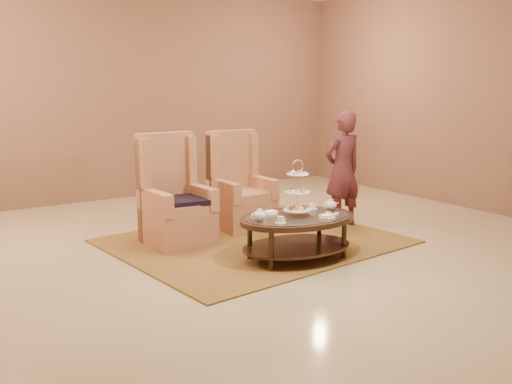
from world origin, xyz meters
TOP-DOWN VIEW (x-y plane):
  - ground at (0.00, 0.00)m, footprint 8.00×8.00m
  - ceiling at (0.00, 0.00)m, footprint 8.00×8.00m
  - wall_back at (0.00, 4.00)m, footprint 8.00×0.04m
  - wall_right at (4.00, 0.00)m, footprint 0.04×8.00m
  - rug at (0.16, 0.50)m, footprint 3.49×3.02m
  - tea_table at (0.17, -0.36)m, footprint 1.41×1.03m
  - armchair_left at (-0.68, 0.98)m, footprint 0.75×0.78m
  - armchair_right at (0.38, 1.23)m, footprint 0.70×0.72m
  - person at (1.56, 0.48)m, footprint 0.58×0.39m

SIDE VIEW (x-z plane):
  - ground at x=0.00m, z-range 0.00..0.00m
  - ceiling at x=0.00m, z-range -0.01..0.01m
  - rug at x=0.16m, z-range 0.00..0.02m
  - tea_table at x=0.17m, z-range -0.15..0.96m
  - armchair_right at x=0.38m, z-range -0.21..1.08m
  - armchair_left at x=-0.68m, z-range -0.22..1.12m
  - person at x=1.56m, z-range 0.00..1.56m
  - wall_back at x=0.00m, z-range 0.00..3.50m
  - wall_right at x=4.00m, z-range 0.00..3.50m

